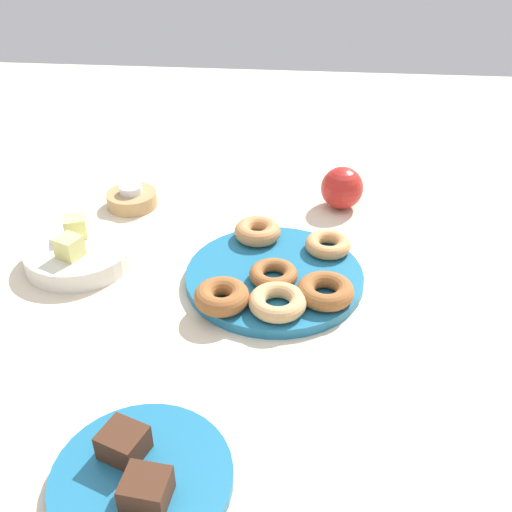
{
  "coord_description": "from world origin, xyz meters",
  "views": [
    {
      "loc": [
        -0.78,
        -0.05,
        0.57
      ],
      "look_at": [
        0.0,
        0.03,
        0.05
      ],
      "focal_mm": 41.24,
      "sensor_mm": 36.0,
      "label": 1
    }
  ],
  "objects": [
    {
      "name": "donut_4",
      "position": [
        -0.09,
        0.07,
        0.03
      ],
      "size": [
        0.12,
        0.12,
        0.03
      ],
      "primitive_type": "torus",
      "rotation": [
        0.0,
        0.0,
        5.69
      ],
      "color": "#995B2D",
      "rests_on": "donut_plate"
    },
    {
      "name": "candle_holder",
      "position": [
        0.23,
        0.3,
        0.01
      ],
      "size": [
        0.1,
        0.1,
        0.03
      ],
      "primitive_type": "cylinder",
      "color": "tan",
      "rests_on": "ground_plane"
    },
    {
      "name": "melon_chunk_left",
      "position": [
        -0.01,
        0.33,
        0.05
      ],
      "size": [
        0.05,
        0.05,
        0.04
      ],
      "primitive_type": "cube",
      "rotation": [
        0.0,
        0.0,
        -0.41
      ],
      "color": "#DBD67A",
      "rests_on": "fruit_bowl"
    },
    {
      "name": "ground_plane",
      "position": [
        0.0,
        0.0,
        0.0
      ],
      "size": [
        2.4,
        2.4,
        0.0
      ],
      "primitive_type": "plane",
      "color": "beige"
    },
    {
      "name": "donut_3",
      "position": [
        0.1,
        0.04,
        0.03
      ],
      "size": [
        0.11,
        0.11,
        0.03
      ],
      "primitive_type": "torus",
      "rotation": [
        0.0,
        0.0,
        5.69
      ],
      "color": "#C6844C",
      "rests_on": "donut_plate"
    },
    {
      "name": "donut_5",
      "position": [
        -0.02,
        -0.0,
        0.03
      ],
      "size": [
        0.11,
        0.11,
        0.02
      ],
      "primitive_type": "torus",
      "rotation": [
        0.0,
        0.0,
        0.6
      ],
      "color": "#995B2D",
      "rests_on": "donut_plate"
    },
    {
      "name": "donut_0",
      "position": [
        -0.09,
        -0.01,
        0.03
      ],
      "size": [
        0.12,
        0.12,
        0.03
      ],
      "primitive_type": "torus",
      "rotation": [
        0.0,
        0.0,
        5.64
      ],
      "color": "tan",
      "rests_on": "donut_plate"
    },
    {
      "name": "tealight",
      "position": [
        0.23,
        0.3,
        0.04
      ],
      "size": [
        0.04,
        0.04,
        0.01
      ],
      "primitive_type": "cylinder",
      "color": "silver",
      "rests_on": "candle_holder"
    },
    {
      "name": "apple",
      "position": [
        0.27,
        -0.11,
        0.04
      ],
      "size": [
        0.08,
        0.08,
        0.08
      ],
      "primitive_type": "sphere",
      "color": "red",
      "rests_on": "ground_plane"
    },
    {
      "name": "donut_1",
      "position": [
        -0.06,
        -0.08,
        0.03
      ],
      "size": [
        0.12,
        0.12,
        0.03
      ],
      "primitive_type": "torus",
      "rotation": [
        0.0,
        0.0,
        0.99
      ],
      "color": "#995B2D",
      "rests_on": "donut_plate"
    },
    {
      "name": "brownie_near",
      "position": [
        -0.42,
        0.1,
        0.03
      ],
      "size": [
        0.05,
        0.05,
        0.03
      ],
      "primitive_type": "cube",
      "rotation": [
        0.0,
        0.0,
        -0.1
      ],
      "color": "#472819",
      "rests_on": "cake_plate"
    },
    {
      "name": "donut_2",
      "position": [
        0.07,
        -0.09,
        0.03
      ],
      "size": [
        0.1,
        0.1,
        0.02
      ],
      "primitive_type": "torus",
      "rotation": [
        0.0,
        0.0,
        2.76
      ],
      "color": "tan",
      "rests_on": "donut_plate"
    },
    {
      "name": "cake_plate",
      "position": [
        -0.39,
        0.12,
        0.01
      ],
      "size": [
        0.2,
        0.2,
        0.02
      ],
      "primitive_type": "cylinder",
      "color": "#1E6B93",
      "rests_on": "ground_plane"
    },
    {
      "name": "fruit_bowl",
      "position": [
        0.02,
        0.33,
        0.02
      ],
      "size": [
        0.18,
        0.18,
        0.03
      ],
      "primitive_type": "cylinder",
      "color": "silver",
      "rests_on": "ground_plane"
    },
    {
      "name": "brownie_far",
      "position": [
        -0.37,
        0.14,
        0.03
      ],
      "size": [
        0.06,
        0.06,
        0.03
      ],
      "primitive_type": "cube",
      "rotation": [
        0.0,
        0.0,
        -0.35
      ],
      "color": "#472819",
      "rests_on": "cake_plate"
    },
    {
      "name": "donut_plate",
      "position": [
        0.0,
        0.0,
        0.01
      ],
      "size": [
        0.29,
        0.29,
        0.02
      ],
      "primitive_type": "cylinder",
      "color": "#1E6B93",
      "rests_on": "ground_plane"
    },
    {
      "name": "melon_chunk_right",
      "position": [
        0.05,
        0.35,
        0.05
      ],
      "size": [
        0.05,
        0.05,
        0.04
      ],
      "primitive_type": "cube",
      "rotation": [
        0.0,
        0.0,
        0.38
      ],
      "color": "#DBD67A",
      "rests_on": "fruit_bowl"
    }
  ]
}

